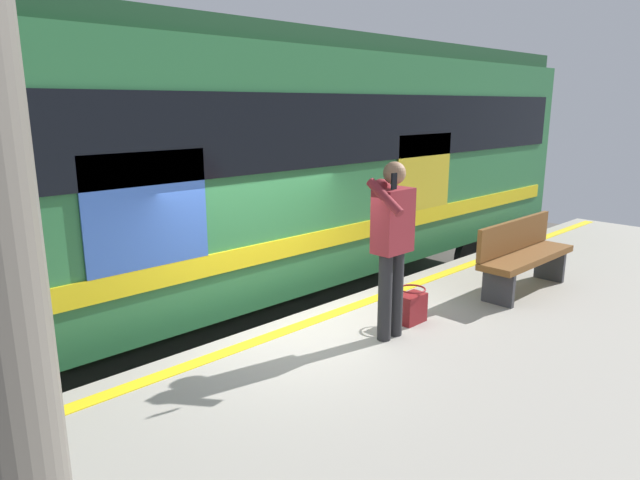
% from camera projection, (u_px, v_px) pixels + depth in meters
% --- Properties ---
extents(ground_plane, '(24.01, 24.01, 0.00)m').
position_uv_depth(ground_plane, '(292.00, 399.00, 6.59)').
color(ground_plane, '#4C4742').
extents(platform, '(15.85, 5.08, 1.04)m').
position_uv_depth(platform, '(493.00, 454.00, 4.69)').
color(platform, '#9E998E').
rests_on(platform, ground).
extents(safety_line, '(15.53, 0.16, 0.01)m').
position_uv_depth(safety_line, '(309.00, 322.00, 6.13)').
color(safety_line, yellow).
rests_on(safety_line, platform).
extents(track_rail_near, '(20.61, 0.08, 0.16)m').
position_uv_depth(track_rail_near, '(228.00, 358.00, 7.47)').
color(track_rail_near, slate).
rests_on(track_rail_near, ground).
extents(track_rail_far, '(20.61, 0.08, 0.16)m').
position_uv_depth(track_rail_far, '(173.00, 328.00, 8.47)').
color(track_rail_far, slate).
rests_on(track_rail_far, ground).
extents(train_carriage, '(13.11, 2.87, 4.12)m').
position_uv_depth(train_carriage, '(247.00, 159.00, 8.00)').
color(train_carriage, '#2D723F').
rests_on(train_carriage, ground).
extents(passenger, '(0.57, 0.55, 1.79)m').
position_uv_depth(passenger, '(392.00, 236.00, 5.51)').
color(passenger, '#262628').
rests_on(passenger, platform).
extents(handbag, '(0.32, 0.29, 0.39)m').
position_uv_depth(handbag, '(412.00, 307.00, 6.10)').
color(handbag, maroon).
rests_on(handbag, platform).
extents(bench, '(1.72, 0.44, 0.90)m').
position_uv_depth(bench, '(523.00, 253.00, 7.09)').
color(bench, brown).
rests_on(bench, platform).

